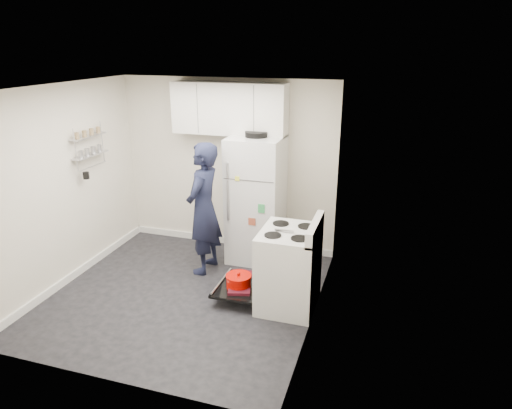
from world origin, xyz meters
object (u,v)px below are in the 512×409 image
(refrigerator, at_px, (256,199))
(open_oven_door, at_px, (240,283))
(person, at_px, (204,209))
(electric_range, at_px, (288,269))

(refrigerator, bearing_deg, open_oven_door, -83.12)
(person, bearing_deg, open_oven_door, 52.96)
(refrigerator, relative_size, person, 1.04)
(electric_range, xyz_separation_m, open_oven_door, (-0.59, -0.02, -0.27))
(open_oven_door, bearing_deg, person, 140.68)
(electric_range, relative_size, refrigerator, 0.60)
(open_oven_door, height_order, refrigerator, refrigerator)
(open_oven_door, relative_size, refrigerator, 0.38)
(refrigerator, xyz_separation_m, person, (-0.55, -0.56, -0.00))
(electric_range, xyz_separation_m, refrigerator, (-0.72, 1.10, 0.42))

